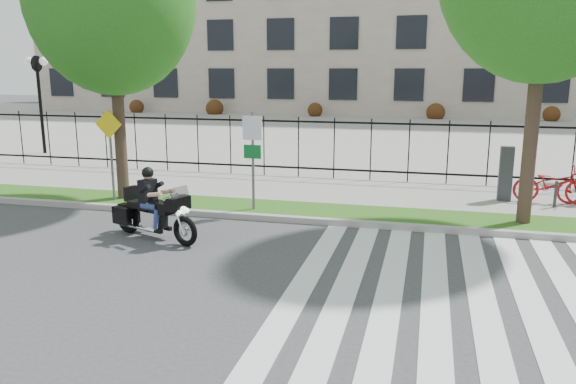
# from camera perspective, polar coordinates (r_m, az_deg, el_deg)

# --- Properties ---
(ground) EXTENTS (120.00, 120.00, 0.00)m
(ground) POSITION_cam_1_polar(r_m,az_deg,el_deg) (10.50, -10.62, -8.49)
(ground) COLOR #373739
(ground) RESTS_ON ground
(curb) EXTENTS (60.00, 0.20, 0.15)m
(curb) POSITION_cam_1_polar(r_m,az_deg,el_deg) (14.11, -3.68, -2.51)
(curb) COLOR #98958F
(curb) RESTS_ON ground
(grass_verge) EXTENTS (60.00, 1.50, 0.15)m
(grass_verge) POSITION_cam_1_polar(r_m,az_deg,el_deg) (14.90, -2.68, -1.70)
(grass_verge) COLOR #214D13
(grass_verge) RESTS_ON ground
(sidewalk) EXTENTS (60.00, 3.50, 0.15)m
(sidewalk) POSITION_cam_1_polar(r_m,az_deg,el_deg) (17.24, -0.27, 0.27)
(sidewalk) COLOR gray
(sidewalk) RESTS_ON ground
(plaza) EXTENTS (80.00, 34.00, 0.10)m
(plaza) POSITION_cam_1_polar(r_m,az_deg,el_deg) (34.32, 7.13, 6.25)
(plaza) COLOR gray
(plaza) RESTS_ON ground
(crosswalk_stripes) EXTENTS (5.70, 8.00, 0.01)m
(crosswalk_stripes) POSITION_cam_1_polar(r_m,az_deg,el_deg) (9.63, 16.99, -10.78)
(crosswalk_stripes) COLOR silver
(crosswalk_stripes) RESTS_ON ground
(iron_fence) EXTENTS (30.00, 0.06, 2.00)m
(iron_fence) POSITION_cam_1_polar(r_m,az_deg,el_deg) (18.73, 1.07, 4.59)
(iron_fence) COLOR black
(iron_fence) RESTS_ON sidewalk
(lamp_post_left) EXTENTS (1.06, 0.70, 4.25)m
(lamp_post_left) POSITION_cam_1_polar(r_m,az_deg,el_deg) (26.43, -24.04, 10.31)
(lamp_post_left) COLOR black
(lamp_post_left) RESTS_ON ground
(sign_pole_regulatory) EXTENTS (0.50, 0.09, 2.50)m
(sign_pole_regulatory) POSITION_cam_1_polar(r_m,az_deg,el_deg) (14.26, -3.62, 4.48)
(sign_pole_regulatory) COLOR #59595B
(sign_pole_regulatory) RESTS_ON grass_verge
(sign_pole_warning) EXTENTS (0.78, 0.09, 2.49)m
(sign_pole_warning) POSITION_cam_1_polar(r_m,az_deg,el_deg) (15.96, -17.62, 4.78)
(sign_pole_warning) COLOR #59595B
(sign_pole_warning) RESTS_ON grass_verge
(motorcycle_rider) EXTENTS (2.40, 1.24, 1.94)m
(motorcycle_rider) POSITION_cam_1_polar(r_m,az_deg,el_deg) (12.73, -13.45, -1.85)
(motorcycle_rider) COLOR black
(motorcycle_rider) RESTS_ON ground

